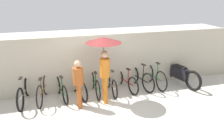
% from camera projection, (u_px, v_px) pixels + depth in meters
% --- Properties ---
extents(ground_plane, '(30.00, 30.00, 0.00)m').
position_uv_depth(ground_plane, '(105.00, 113.00, 6.60)').
color(ground_plane, beige).
extents(back_wall, '(13.72, 0.12, 2.04)m').
position_uv_depth(back_wall, '(92.00, 63.00, 7.89)').
color(back_wall, '#B2A893').
rests_on(back_wall, ground).
extents(parked_bicycle_0, '(0.45, 1.81, 1.00)m').
position_uv_depth(parked_bicycle_0, '(24.00, 92.00, 7.11)').
color(parked_bicycle_0, black).
rests_on(parked_bicycle_0, ground).
extents(parked_bicycle_1, '(0.51, 1.73, 1.10)m').
position_uv_depth(parked_bicycle_1, '(43.00, 90.00, 7.24)').
color(parked_bicycle_1, black).
rests_on(parked_bicycle_1, ground).
extents(parked_bicycle_2, '(0.49, 1.61, 1.09)m').
position_uv_depth(parked_bicycle_2, '(61.00, 89.00, 7.40)').
color(parked_bicycle_2, black).
rests_on(parked_bicycle_2, ground).
extents(parked_bicycle_3, '(0.53, 1.64, 1.05)m').
position_uv_depth(parked_bicycle_3, '(78.00, 86.00, 7.55)').
color(parked_bicycle_3, black).
rests_on(parked_bicycle_3, ground).
extents(parked_bicycle_4, '(0.44, 1.72, 1.00)m').
position_uv_depth(parked_bicycle_4, '(95.00, 84.00, 7.73)').
color(parked_bicycle_4, black).
rests_on(parked_bicycle_4, ground).
extents(parked_bicycle_5, '(0.44, 1.65, 1.01)m').
position_uv_depth(parked_bicycle_5, '(111.00, 83.00, 7.84)').
color(parked_bicycle_5, black).
rests_on(parked_bicycle_5, ground).
extents(parked_bicycle_6, '(0.53, 1.69, 0.99)m').
position_uv_depth(parked_bicycle_6, '(125.00, 80.00, 8.09)').
color(parked_bicycle_6, black).
rests_on(parked_bicycle_6, ground).
extents(parked_bicycle_7, '(0.53, 1.71, 1.11)m').
position_uv_depth(parked_bicycle_7, '(140.00, 78.00, 8.22)').
color(parked_bicycle_7, black).
rests_on(parked_bicycle_7, ground).
extents(parked_bicycle_8, '(0.44, 1.74, 1.06)m').
position_uv_depth(parked_bicycle_8, '(154.00, 76.00, 8.36)').
color(parked_bicycle_8, black).
rests_on(parked_bicycle_8, ground).
extents(pedestrian_leading, '(0.32, 0.32, 1.55)m').
position_uv_depth(pedestrian_leading, '(78.00, 81.00, 6.66)').
color(pedestrian_leading, '#9E4C1E').
rests_on(pedestrian_leading, ground).
extents(pedestrian_center, '(1.13, 1.13, 2.16)m').
position_uv_depth(pedestrian_center, '(104.00, 50.00, 6.75)').
color(pedestrian_center, '#C66B1E').
rests_on(pedestrian_center, ground).
extents(motorcycle, '(0.69, 2.16, 0.95)m').
position_uv_depth(motorcycle, '(179.00, 73.00, 8.54)').
color(motorcycle, black).
rests_on(motorcycle, ground).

